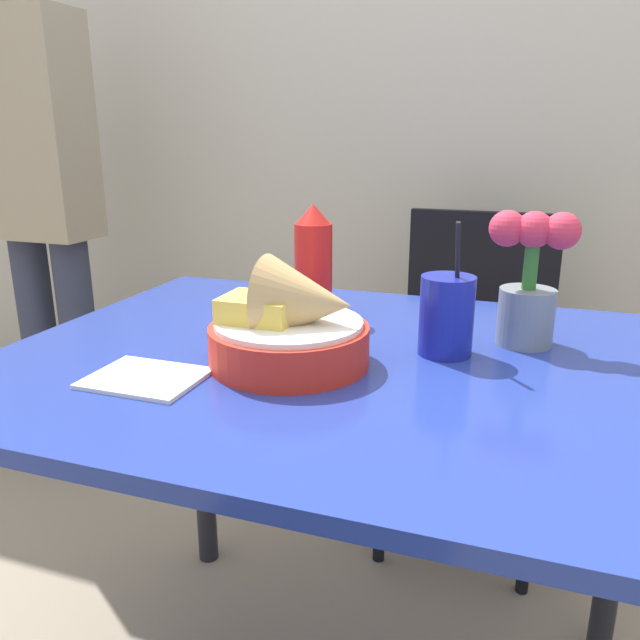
% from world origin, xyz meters
% --- Properties ---
extents(wall_window, '(7.00, 0.06, 2.60)m').
position_xyz_m(wall_window, '(0.00, 1.13, 1.30)').
color(wall_window, '#B7B2A3').
rests_on(wall_window, ground_plane).
extents(dining_table, '(1.07, 0.82, 0.74)m').
position_xyz_m(dining_table, '(0.00, 0.00, 0.64)').
color(dining_table, '#233893').
rests_on(dining_table, ground_plane).
extents(chair_far_window, '(0.40, 0.40, 0.87)m').
position_xyz_m(chair_far_window, '(0.13, 0.76, 0.52)').
color(chair_far_window, black).
rests_on(chair_far_window, ground_plane).
extents(food_basket, '(0.24, 0.24, 0.16)m').
position_xyz_m(food_basket, '(-0.06, -0.06, 0.80)').
color(food_basket, red).
rests_on(food_basket, dining_table).
extents(ketchup_bottle, '(0.07, 0.07, 0.21)m').
position_xyz_m(ketchup_bottle, '(-0.12, 0.19, 0.84)').
color(ketchup_bottle, red).
rests_on(ketchup_bottle, dining_table).
extents(drink_cup, '(0.08, 0.08, 0.21)m').
position_xyz_m(drink_cup, '(0.15, 0.06, 0.80)').
color(drink_cup, '#192399').
rests_on(drink_cup, dining_table).
extents(flower_vase, '(0.14, 0.09, 0.22)m').
position_xyz_m(flower_vase, '(0.26, 0.15, 0.85)').
color(flower_vase, gray).
rests_on(flower_vase, dining_table).
extents(napkin, '(0.15, 0.12, 0.01)m').
position_xyz_m(napkin, '(-0.23, -0.19, 0.75)').
color(napkin, white).
rests_on(napkin, dining_table).
extents(person_standing, '(0.32, 0.18, 1.58)m').
position_xyz_m(person_standing, '(-1.16, 0.64, 0.91)').
color(person_standing, '#2D3347').
rests_on(person_standing, ground_plane).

